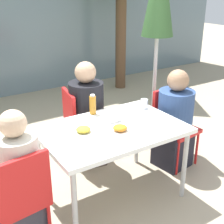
# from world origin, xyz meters

# --- Properties ---
(ground_plane) EXTENTS (24.00, 24.00, 0.00)m
(ground_plane) POSITION_xyz_m (0.00, 0.00, 0.00)
(ground_plane) COLOR tan
(dining_table) EXTENTS (1.26, 0.86, 0.73)m
(dining_table) POSITION_xyz_m (0.00, 0.00, 0.67)
(dining_table) COLOR white
(dining_table) RESTS_ON ground
(chair_left) EXTENTS (0.45, 0.45, 0.86)m
(chair_left) POSITION_xyz_m (-0.92, -0.20, 0.50)
(chair_left) COLOR red
(chair_left) RESTS_ON ground
(person_left) EXTENTS (0.32, 0.32, 1.13)m
(person_left) POSITION_xyz_m (-0.88, -0.11, 0.53)
(person_left) COLOR #383842
(person_left) RESTS_ON ground
(chair_right) EXTENTS (0.45, 0.45, 0.86)m
(chair_right) POSITION_xyz_m (0.92, 0.20, 0.50)
(chair_right) COLOR red
(chair_right) RESTS_ON ground
(person_right) EXTENTS (0.38, 0.38, 1.11)m
(person_right) POSITION_xyz_m (0.88, 0.11, 0.51)
(person_right) COLOR black
(person_right) RESTS_ON ground
(chair_far) EXTENTS (0.46, 0.46, 0.86)m
(chair_far) POSITION_xyz_m (0.04, 0.74, 0.50)
(chair_far) COLOR red
(chair_far) RESTS_ON ground
(person_far) EXTENTS (0.39, 0.39, 1.18)m
(person_far) POSITION_xyz_m (0.11, 0.68, 0.55)
(person_far) COLOR #473D33
(person_far) RESTS_ON ground
(plate_0) EXTENTS (0.22, 0.22, 0.06)m
(plate_0) POSITION_xyz_m (0.01, -0.11, 0.75)
(plate_0) COLOR white
(plate_0) RESTS_ON dining_table
(plate_1) EXTENTS (0.22, 0.22, 0.06)m
(plate_1) POSITION_xyz_m (-0.27, 0.03, 0.75)
(plate_1) COLOR white
(plate_1) RESTS_ON dining_table
(bottle) EXTENTS (0.06, 0.06, 0.20)m
(bottle) POSITION_xyz_m (0.01, 0.37, 0.82)
(bottle) COLOR #B7751E
(bottle) RESTS_ON dining_table
(drinking_cup) EXTENTS (0.07, 0.07, 0.10)m
(drinking_cup) POSITION_xyz_m (0.52, 0.21, 0.78)
(drinking_cup) COLOR white
(drinking_cup) RESTS_ON dining_table
(salad_bowl) EXTENTS (0.17, 0.17, 0.05)m
(salad_bowl) POSITION_xyz_m (0.09, 0.15, 0.75)
(salad_bowl) COLOR white
(salad_bowl) RESTS_ON dining_table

